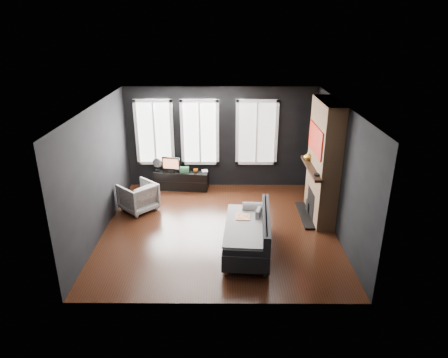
{
  "coord_description": "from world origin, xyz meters",
  "views": [
    {
      "loc": [
        0.15,
        -7.74,
        4.27
      ],
      "look_at": [
        0.1,
        0.3,
        1.05
      ],
      "focal_mm": 32.0,
      "sensor_mm": 36.0,
      "label": 1
    }
  ],
  "objects_px": {
    "monitor": "(171,164)",
    "mantel_vase": "(308,156)",
    "armchair": "(138,195)",
    "mug": "(196,170)",
    "media_console": "(181,180)",
    "book": "(202,168)",
    "sofa": "(247,232)"
  },
  "relations": [
    {
      "from": "mug",
      "to": "book",
      "type": "xyz_separation_m",
      "value": [
        0.16,
        0.06,
        0.04
      ]
    },
    {
      "from": "monitor",
      "to": "mantel_vase",
      "type": "height_order",
      "value": "mantel_vase"
    },
    {
      "from": "monitor",
      "to": "sofa",
      "type": "bearing_deg",
      "value": -47.64
    },
    {
      "from": "mug",
      "to": "book",
      "type": "height_order",
      "value": "book"
    },
    {
      "from": "monitor",
      "to": "mantel_vase",
      "type": "xyz_separation_m",
      "value": [
        3.37,
        -1.18,
        0.61
      ]
    },
    {
      "from": "sofa",
      "to": "media_console",
      "type": "bearing_deg",
      "value": 121.7
    },
    {
      "from": "sofa",
      "to": "monitor",
      "type": "relative_size",
      "value": 3.85
    },
    {
      "from": "sofa",
      "to": "book",
      "type": "height_order",
      "value": "sofa"
    },
    {
      "from": "media_console",
      "to": "book",
      "type": "xyz_separation_m",
      "value": [
        0.56,
        -0.01,
        0.35
      ]
    },
    {
      "from": "monitor",
      "to": "mug",
      "type": "xyz_separation_m",
      "value": [
        0.65,
        -0.06,
        -0.16
      ]
    },
    {
      "from": "monitor",
      "to": "mug",
      "type": "relative_size",
      "value": 4.05
    },
    {
      "from": "armchair",
      "to": "monitor",
      "type": "distance_m",
      "value": 1.5
    },
    {
      "from": "sofa",
      "to": "mantel_vase",
      "type": "distance_m",
      "value": 2.6
    },
    {
      "from": "armchair",
      "to": "mantel_vase",
      "type": "bearing_deg",
      "value": 135.11
    },
    {
      "from": "book",
      "to": "sofa",
      "type": "bearing_deg",
      "value": -71.11
    },
    {
      "from": "monitor",
      "to": "mantel_vase",
      "type": "bearing_deg",
      "value": -8.11
    },
    {
      "from": "mug",
      "to": "mantel_vase",
      "type": "bearing_deg",
      "value": -22.43
    },
    {
      "from": "sofa",
      "to": "media_console",
      "type": "distance_m",
      "value": 3.51
    },
    {
      "from": "armchair",
      "to": "media_console",
      "type": "height_order",
      "value": "armchair"
    },
    {
      "from": "monitor",
      "to": "book",
      "type": "bearing_deg",
      "value": 11.67
    },
    {
      "from": "monitor",
      "to": "mug",
      "type": "bearing_deg",
      "value": 6.32
    },
    {
      "from": "media_console",
      "to": "mantel_vase",
      "type": "relative_size",
      "value": 7.17
    },
    {
      "from": "media_console",
      "to": "monitor",
      "type": "height_order",
      "value": "monitor"
    },
    {
      "from": "sofa",
      "to": "mug",
      "type": "distance_m",
      "value": 3.29
    },
    {
      "from": "armchair",
      "to": "mug",
      "type": "relative_size",
      "value": 6.23
    },
    {
      "from": "armchair",
      "to": "mug",
      "type": "bearing_deg",
      "value": 177.57
    },
    {
      "from": "monitor",
      "to": "mantel_vase",
      "type": "relative_size",
      "value": 2.45
    },
    {
      "from": "media_console",
      "to": "book",
      "type": "bearing_deg",
      "value": 5.17
    },
    {
      "from": "media_console",
      "to": "monitor",
      "type": "xyz_separation_m",
      "value": [
        -0.26,
        -0.01,
        0.47
      ]
    },
    {
      "from": "media_console",
      "to": "mug",
      "type": "relative_size",
      "value": 11.87
    },
    {
      "from": "book",
      "to": "mantel_vase",
      "type": "xyz_separation_m",
      "value": [
        2.55,
        -1.18,
        0.72
      ]
    },
    {
      "from": "mug",
      "to": "mantel_vase",
      "type": "distance_m",
      "value": 3.04
    }
  ]
}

